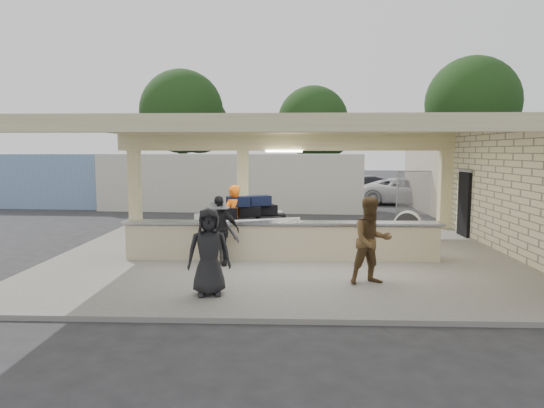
{
  "coord_description": "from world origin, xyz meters",
  "views": [
    {
      "loc": [
        0.23,
        -12.84,
        2.9
      ],
      "look_at": [
        -0.3,
        1.0,
        1.37
      ],
      "focal_mm": 32.0,
      "sensor_mm": 36.0,
      "label": 1
    }
  ],
  "objects_px": {
    "passenger_d": "(209,252)",
    "car_white_b": "(498,189)",
    "baggage_counter": "(281,241)",
    "car_dark": "(376,188)",
    "passenger_a": "(372,241)",
    "container_blue": "(63,180)",
    "passenger_c": "(218,232)",
    "container_white": "(231,182)",
    "passenger_b": "(219,230)",
    "baggage_handler": "(233,219)",
    "luggage_cart": "(244,221)",
    "car_white_a": "(409,191)",
    "drum_fan": "(408,225)"
  },
  "relations": [
    {
      "from": "passenger_a",
      "to": "car_dark",
      "type": "distance_m",
      "value": 18.99
    },
    {
      "from": "container_white",
      "to": "passenger_c",
      "type": "bearing_deg",
      "value": -80.75
    },
    {
      "from": "container_blue",
      "to": "car_dark",
      "type": "bearing_deg",
      "value": 16.97
    },
    {
      "from": "car_dark",
      "to": "car_white_a",
      "type": "bearing_deg",
      "value": -151.54
    },
    {
      "from": "baggage_counter",
      "to": "car_white_b",
      "type": "xyz_separation_m",
      "value": [
        11.67,
        14.68,
        0.21
      ]
    },
    {
      "from": "passenger_b",
      "to": "container_blue",
      "type": "bearing_deg",
      "value": 125.73
    },
    {
      "from": "passenger_b",
      "to": "car_white_a",
      "type": "xyz_separation_m",
      "value": [
        8.16,
        14.62,
        -0.23
      ]
    },
    {
      "from": "car_dark",
      "to": "baggage_counter",
      "type": "bearing_deg",
      "value": 162.2
    },
    {
      "from": "luggage_cart",
      "to": "passenger_b",
      "type": "relative_size",
      "value": 1.77
    },
    {
      "from": "passenger_a",
      "to": "container_blue",
      "type": "bearing_deg",
      "value": 117.44
    },
    {
      "from": "container_blue",
      "to": "container_white",
      "type": "bearing_deg",
      "value": -3.45
    },
    {
      "from": "passenger_a",
      "to": "container_white",
      "type": "relative_size",
      "value": 0.15
    },
    {
      "from": "baggage_counter",
      "to": "container_blue",
      "type": "distance_m",
      "value": 16.93
    },
    {
      "from": "car_white_b",
      "to": "passenger_b",
      "type": "bearing_deg",
      "value": 167.62
    },
    {
      "from": "luggage_cart",
      "to": "car_dark",
      "type": "height_order",
      "value": "luggage_cart"
    },
    {
      "from": "baggage_counter",
      "to": "luggage_cart",
      "type": "xyz_separation_m",
      "value": [
        -1.05,
        1.02,
        0.35
      ]
    },
    {
      "from": "baggage_handler",
      "to": "car_dark",
      "type": "distance_m",
      "value": 16.98
    },
    {
      "from": "drum_fan",
      "to": "car_white_a",
      "type": "xyz_separation_m",
      "value": [
        2.75,
        11.18,
        0.13
      ]
    },
    {
      "from": "car_white_a",
      "to": "car_white_b",
      "type": "bearing_deg",
      "value": -67.66
    },
    {
      "from": "passenger_d",
      "to": "car_white_b",
      "type": "distance_m",
      "value": 22.1
    },
    {
      "from": "passenger_a",
      "to": "passenger_c",
      "type": "xyz_separation_m",
      "value": [
        -3.48,
        1.66,
        -0.11
      ]
    },
    {
      "from": "luggage_cart",
      "to": "passenger_d",
      "type": "relative_size",
      "value": 1.78
    },
    {
      "from": "passenger_d",
      "to": "container_white",
      "type": "xyz_separation_m",
      "value": [
        -1.34,
        14.47,
        0.42
      ]
    },
    {
      "from": "passenger_b",
      "to": "drum_fan",
      "type": "bearing_deg",
      "value": 30.53
    },
    {
      "from": "drum_fan",
      "to": "container_blue",
      "type": "relative_size",
      "value": 0.09
    },
    {
      "from": "luggage_cart",
      "to": "container_blue",
      "type": "bearing_deg",
      "value": 113.61
    },
    {
      "from": "passenger_c",
      "to": "car_white_b",
      "type": "height_order",
      "value": "passenger_c"
    },
    {
      "from": "drum_fan",
      "to": "car_dark",
      "type": "bearing_deg",
      "value": 103.16
    },
    {
      "from": "luggage_cart",
      "to": "passenger_b",
      "type": "distance_m",
      "value": 1.78
    },
    {
      "from": "luggage_cart",
      "to": "container_white",
      "type": "xyz_separation_m",
      "value": [
        -1.63,
        10.26,
        0.43
      ]
    },
    {
      "from": "passenger_b",
      "to": "passenger_c",
      "type": "bearing_deg",
      "value": 102.9
    },
    {
      "from": "drum_fan",
      "to": "car_white_b",
      "type": "distance_m",
      "value": 14.25
    },
    {
      "from": "container_white",
      "to": "container_blue",
      "type": "xyz_separation_m",
      "value": [
        -8.89,
        1.05,
        -0.0
      ]
    },
    {
      "from": "drum_fan",
      "to": "passenger_d",
      "type": "xyz_separation_m",
      "value": [
        -5.23,
        -5.93,
        0.35
      ]
    },
    {
      "from": "passenger_b",
      "to": "container_blue",
      "type": "distance_m",
      "value": 16.46
    },
    {
      "from": "passenger_b",
      "to": "car_white_b",
      "type": "bearing_deg",
      "value": 47.46
    },
    {
      "from": "passenger_c",
      "to": "car_dark",
      "type": "xyz_separation_m",
      "value": [
        6.83,
        17.03,
        -0.2
      ]
    },
    {
      "from": "baggage_handler",
      "to": "passenger_d",
      "type": "height_order",
      "value": "baggage_handler"
    },
    {
      "from": "baggage_counter",
      "to": "car_dark",
      "type": "height_order",
      "value": "car_dark"
    },
    {
      "from": "car_white_a",
      "to": "car_white_b",
      "type": "relative_size",
      "value": 1.0
    },
    {
      "from": "baggage_counter",
      "to": "car_dark",
      "type": "relative_size",
      "value": 1.95
    },
    {
      "from": "passenger_a",
      "to": "car_white_a",
      "type": "distance_m",
      "value": 16.85
    },
    {
      "from": "drum_fan",
      "to": "car_white_a",
      "type": "distance_m",
      "value": 11.51
    },
    {
      "from": "passenger_c",
      "to": "car_dark",
      "type": "height_order",
      "value": "passenger_c"
    },
    {
      "from": "drum_fan",
      "to": "baggage_handler",
      "type": "height_order",
      "value": "baggage_handler"
    },
    {
      "from": "passenger_a",
      "to": "passenger_b",
      "type": "bearing_deg",
      "value": 140.36
    },
    {
      "from": "baggage_counter",
      "to": "passenger_a",
      "type": "bearing_deg",
      "value": -49.37
    },
    {
      "from": "container_blue",
      "to": "luggage_cart",
      "type": "bearing_deg",
      "value": -43.8
    },
    {
      "from": "passenger_d",
      "to": "car_dark",
      "type": "bearing_deg",
      "value": 60.15
    },
    {
      "from": "car_dark",
      "to": "container_white",
      "type": "distance_m",
      "value": 9.5
    }
  ]
}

